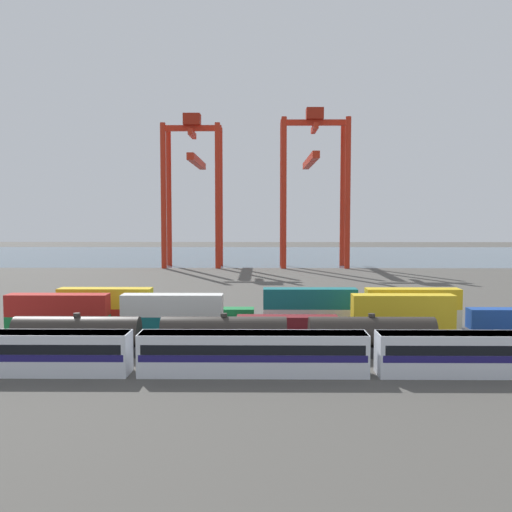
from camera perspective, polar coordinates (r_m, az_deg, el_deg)
The scene contains 20 objects.
ground_plane at distance 115.06m, azimuth 3.89°, elevation -3.28°, with size 420.00×420.00×0.00m, color #4C4944.
harbour_water at distance 215.51m, azimuth 2.35°, elevation 0.11°, with size 400.00×110.00×0.01m, color #475B6B.
passenger_train at distance 52.92m, azimuth -0.30°, elevation -9.53°, with size 64.48×3.14×3.90m.
freight_tank_row at distance 60.10m, azimuth -3.23°, elevation -7.93°, with size 43.77×2.99×4.45m.
shipping_container_0 at distance 73.17m, azimuth -19.14°, elevation -6.64°, with size 12.10×2.44×2.60m, color #197538.
shipping_container_1 at distance 72.75m, azimuth -19.19°, elevation -4.63°, with size 12.10×2.44×2.60m, color #AD211C.
shipping_container_2 at distance 69.77m, azimuth -8.34°, elevation -6.98°, with size 12.10×2.44×2.60m, color #146066.
shipping_container_3 at distance 69.32m, azimuth -8.36°, elevation -4.87°, with size 12.10×2.44×2.60m, color silver.
shipping_container_4 at distance 69.00m, azimuth 3.14°, elevation -7.06°, with size 12.10×2.44×2.60m, color maroon.
shipping_container_5 at distance 70.96m, azimuth 14.42°, elevation -6.88°, with size 12.10×2.44×2.60m, color gold.
shipping_container_6 at distance 70.53m, azimuth 14.46°, elevation -4.80°, with size 12.10×2.44×2.60m, color gold.
shipping_container_7 at distance 77.33m, azimuth -14.79°, elevation -5.99°, with size 12.10×2.44×2.60m, color #AD211C.
shipping_container_8 at distance 76.93m, azimuth -14.82°, elevation -4.08°, with size 12.10×2.44×2.60m, color gold.
shipping_container_9 at distance 74.93m, azimuth -4.87°, elevation -6.19°, with size 12.10×2.44×2.60m, color #197538.
shipping_container_10 at distance 74.85m, azimuth 5.39°, elevation -6.20°, with size 12.10×2.44×2.60m, color silver.
shipping_container_11 at distance 74.44m, azimuth 5.41°, elevation -4.23°, with size 12.10×2.44×2.60m, color #146066.
shipping_container_12 at distance 77.11m, azimuth 15.36°, elevation -6.03°, with size 12.10×2.44×2.60m, color silver.
shipping_container_13 at distance 76.71m, azimuth 15.39°, elevation -4.12°, with size 12.10×2.44×2.60m, color gold.
gantry_crane_west at distance 167.83m, azimuth -6.26°, elevation 8.01°, with size 16.72×34.57×43.50m.
gantry_crane_central at distance 167.92m, azimuth 5.75°, elevation 8.33°, with size 19.28×38.67×45.02m.
Camera 1 is at (-6.60, -73.95, 14.50)m, focal length 40.03 mm.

